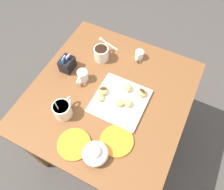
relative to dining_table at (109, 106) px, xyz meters
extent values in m
plane|color=#423D38|center=(0.00, 0.00, -0.61)|extent=(8.00, 8.00, 0.00)
cube|color=brown|center=(0.00, 0.00, 0.12)|extent=(0.92, 0.88, 0.04)
cube|color=brown|center=(0.40, -0.38, -0.25)|extent=(0.07, 0.07, 0.71)
cube|color=brown|center=(-0.40, 0.38, -0.25)|extent=(0.07, 0.07, 0.71)
cube|color=brown|center=(0.40, 0.38, -0.25)|extent=(0.07, 0.07, 0.71)
cube|color=silver|center=(-0.01, -0.08, 0.15)|extent=(0.28, 0.28, 0.02)
cylinder|color=silver|center=(-0.22, 0.16, 0.18)|extent=(0.09, 0.09, 0.09)
torus|color=silver|center=(-0.16, 0.16, 0.19)|extent=(0.06, 0.01, 0.06)
cylinder|color=black|center=(-0.22, 0.16, 0.22)|extent=(0.08, 0.08, 0.01)
cylinder|color=silver|center=(-0.23, 0.16, 0.22)|extent=(0.02, 0.04, 0.12)
cylinder|color=silver|center=(0.22, 0.16, 0.18)|extent=(0.09, 0.09, 0.09)
torus|color=silver|center=(0.27, 0.16, 0.19)|extent=(0.06, 0.01, 0.06)
cylinder|color=black|center=(0.22, 0.16, 0.22)|extent=(0.08, 0.08, 0.01)
cylinder|color=silver|center=(0.03, 0.18, 0.17)|extent=(0.06, 0.06, 0.07)
cone|color=silver|center=(0.06, 0.18, 0.20)|extent=(0.02, 0.02, 0.02)
torus|color=silver|center=(-0.01, 0.18, 0.18)|extent=(0.05, 0.01, 0.05)
cylinder|color=white|center=(0.03, 0.18, 0.20)|extent=(0.05, 0.05, 0.01)
cube|color=black|center=(0.06, 0.31, 0.18)|extent=(0.09, 0.07, 0.08)
cube|color=white|center=(0.07, 0.30, 0.23)|extent=(0.04, 0.01, 0.03)
cube|color=white|center=(0.05, 0.31, 0.23)|extent=(0.04, 0.01, 0.03)
cube|color=#2D84D1|center=(0.04, 0.31, 0.23)|extent=(0.04, 0.01, 0.03)
cube|color=#EA4C93|center=(0.07, 0.30, 0.23)|extent=(0.04, 0.02, 0.03)
ellipsoid|color=silver|center=(-0.34, -0.10, 0.17)|extent=(0.13, 0.13, 0.07)
sphere|color=silver|center=(-0.34, -0.10, 0.20)|extent=(0.07, 0.07, 0.07)
ellipsoid|color=green|center=(-0.32, -0.10, 0.22)|extent=(0.03, 0.03, 0.01)
cylinder|color=silver|center=(0.33, -0.05, 0.17)|extent=(0.05, 0.05, 0.05)
cone|color=silver|center=(0.35, -0.05, 0.18)|extent=(0.02, 0.02, 0.02)
torus|color=silver|center=(0.29, -0.05, 0.17)|extent=(0.04, 0.01, 0.04)
cylinder|color=#381E11|center=(0.33, -0.05, 0.19)|extent=(0.04, 0.04, 0.01)
cylinder|color=orange|center=(-0.33, 0.02, 0.14)|extent=(0.17, 0.17, 0.01)
cylinder|color=orange|center=(-0.22, -0.16, 0.14)|extent=(0.17, 0.17, 0.01)
cube|color=silver|center=(0.34, 0.17, 0.14)|extent=(0.05, 0.15, 0.00)
ellipsoid|color=silver|center=(0.36, 0.24, 0.14)|extent=(0.03, 0.02, 0.01)
ellipsoid|color=#E5B260|center=(-0.02, -0.13, 0.17)|extent=(0.07, 0.07, 0.04)
ellipsoid|color=#E5B260|center=(0.07, -0.08, 0.17)|extent=(0.07, 0.06, 0.04)
ellipsoid|color=#E5B260|center=(0.07, -0.17, 0.17)|extent=(0.06, 0.06, 0.04)
ellipsoid|color=#381E11|center=(0.07, -0.17, 0.19)|extent=(0.03, 0.04, 0.00)
ellipsoid|color=#E5B260|center=(-0.01, 0.03, 0.17)|extent=(0.08, 0.08, 0.04)
ellipsoid|color=#381E11|center=(-0.01, 0.03, 0.19)|extent=(0.04, 0.04, 0.00)
ellipsoid|color=#E5B260|center=(-0.04, -0.08, 0.17)|extent=(0.06, 0.07, 0.03)
ellipsoid|color=#E5B260|center=(-0.06, 0.03, 0.17)|extent=(0.05, 0.05, 0.03)
camera|label=1|loc=(-0.55, -0.29, 1.18)|focal=34.55mm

